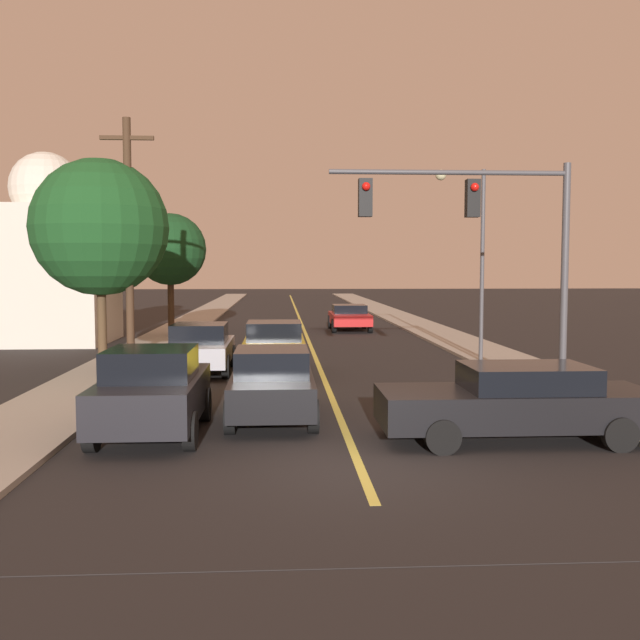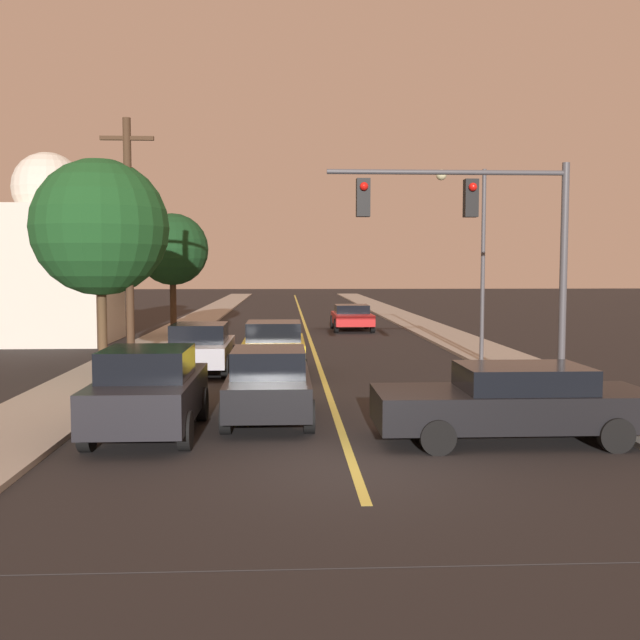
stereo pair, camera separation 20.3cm
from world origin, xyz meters
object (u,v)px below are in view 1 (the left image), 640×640
Objects in this scene: tree_left_near at (170,250)px; streetlamp_right at (471,237)px; utility_pole_left at (129,241)px; car_outer_lane_second at (200,347)px; car_crossing_right at (518,402)px; car_near_lane_front at (272,384)px; car_outer_lane_front at (153,391)px; tree_left_far at (100,228)px; car_near_lane_second at (274,348)px; car_far_oncoming at (349,317)px; domed_building_left at (48,262)px; traffic_signal_mast at (486,228)px.

streetlamp_right is at bearing -40.44° from tree_left_near.
utility_pole_left is 1.34× the size of tree_left_near.
car_crossing_right is (6.95, -9.22, -0.04)m from car_outer_lane_second.
car_outer_lane_second is (-2.31, 7.16, 0.00)m from car_near_lane_front.
car_outer_lane_front is 9.61m from tree_left_far.
car_outer_lane_second is at bearing 0.16° from tree_left_far.
utility_pole_left is at bearing 179.07° from car_near_lane_second.
tree_left_far is (-5.31, 7.15, 3.71)m from car_near_lane_front.
domed_building_left reaches higher than car_far_oncoming.
car_near_lane_front is at bearing -53.43° from tree_left_far.
streetlamp_right is at bearing 48.28° from car_outer_lane_front.
car_near_lane_second reaches higher than car_near_lane_front.
car_outer_lane_front is 8.91m from utility_pole_left.
car_outer_lane_second is 3.91m from utility_pole_left.
traffic_signal_mast is at bearing -102.32° from streetlamp_right.
car_outer_lane_second is 0.51× the size of domed_building_left.
car_near_lane_second is 8.30m from car_outer_lane_front.
tree_left_far reaches higher than car_outer_lane_front.
domed_building_left is at bearing 135.61° from traffic_signal_mast.
car_outer_lane_front is at bearing -66.97° from domed_building_left.
tree_left_near is (-8.75, -3.18, 3.40)m from car_far_oncoming.
car_near_lane_second is 1.01× the size of car_outer_lane_front.
streetlamp_right is at bearing 102.19° from car_far_oncoming.
tree_left_far is at bearing -179.84° from car_outer_lane_second.
car_outer_lane_front is 0.79× the size of car_crossing_right.
car_outer_lane_front is 13.88m from streetlamp_right.
utility_pole_left reaches higher than streetlamp_right.
traffic_signal_mast is 1.03× the size of tree_left_near.
car_near_lane_front is 19.60m from tree_left_near.
traffic_signal_mast is (5.14, 1.90, 3.44)m from car_near_lane_front.
car_outer_lane_second is at bearing 169.94° from car_near_lane_second.
car_near_lane_second is 13.32m from tree_left_near.
tree_left_far is at bearing 160.47° from utility_pole_left.
tree_left_near is (-0.55, 11.85, 0.03)m from utility_pole_left.
car_near_lane_second is 7.85m from traffic_signal_mast.
tree_left_far reaches higher than car_near_lane_front.
car_outer_lane_front is 0.71× the size of tree_left_near.
traffic_signal_mast is (5.14, -4.85, 3.42)m from car_near_lane_second.
domed_building_left is at bearing -157.44° from tree_left_near.
car_near_lane_second is 0.63× the size of streetlamp_right.
streetlamp_right is at bearing -25.24° from domed_building_left.
traffic_signal_mast is (1.31, -19.95, 3.51)m from car_far_oncoming.
streetlamp_right reaches higher than car_near_lane_second.
car_outer_lane_front reaches higher than car_crossing_right.
car_near_lane_front is 2.61m from car_outer_lane_front.
car_near_lane_front is 0.62× the size of streetlamp_right.
car_far_oncoming is at bearing 75.78° from car_near_lane_second.
tree_left_far is at bearing -64.14° from domed_building_left.
streetlamp_right is (8.95, 10.04, 3.44)m from car_outer_lane_front.
car_near_lane_front is 0.62× the size of tree_left_far.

